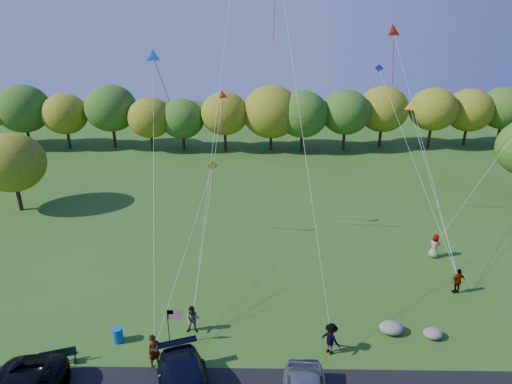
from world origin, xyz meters
TOP-DOWN VIEW (x-y plane):
  - ground at (0.00, 0.00)m, footprint 140.00×140.00m
  - treeline at (1.18, 36.34)m, footprint 74.91×27.52m
  - flyer_a at (-5.87, -0.80)m, footprint 0.78×0.76m
  - flyer_b at (-4.34, 1.77)m, footprint 0.82×0.65m
  - flyer_c at (2.97, 0.26)m, footprint 1.26×1.26m
  - flyer_d at (11.61, 5.78)m, footprint 1.06×0.63m
  - flyer_e at (11.70, 10.22)m, footprint 1.03×0.93m
  - park_bench at (-10.68, -0.74)m, footprint 1.65×0.78m
  - trash_barrel at (-8.26, 0.93)m, footprint 0.56×0.56m
  - flag_assembly at (-5.23, 0.74)m, footprint 0.82×0.53m
  - boulder_near at (6.53, 1.87)m, footprint 1.32×1.03m
  - boulder_far at (8.69, 1.51)m, footprint 1.03×0.86m
  - kites_aloft at (1.04, 12.90)m, footprint 26.54×6.11m

SIDE VIEW (x-z plane):
  - ground at x=0.00m, z-range 0.00..0.00m
  - boulder_far at x=8.69m, z-range 0.00..0.54m
  - boulder_near at x=6.53m, z-range 0.00..0.66m
  - trash_barrel at x=-8.26m, z-range 0.00..0.85m
  - park_bench at x=-10.68m, z-range 0.03..0.97m
  - flyer_b at x=-4.34m, z-range 0.00..1.63m
  - flyer_d at x=11.61m, z-range 0.00..1.68m
  - flyer_c at x=2.97m, z-range 0.00..1.75m
  - flyer_e at x=11.70m, z-range 0.00..1.77m
  - flyer_a at x=-5.87m, z-range 0.00..1.81m
  - flag_assembly at x=-5.23m, z-range 0.53..2.74m
  - treeline at x=1.18m, z-range 0.51..8.76m
  - kites_aloft at x=1.04m, z-range 6.35..26.99m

